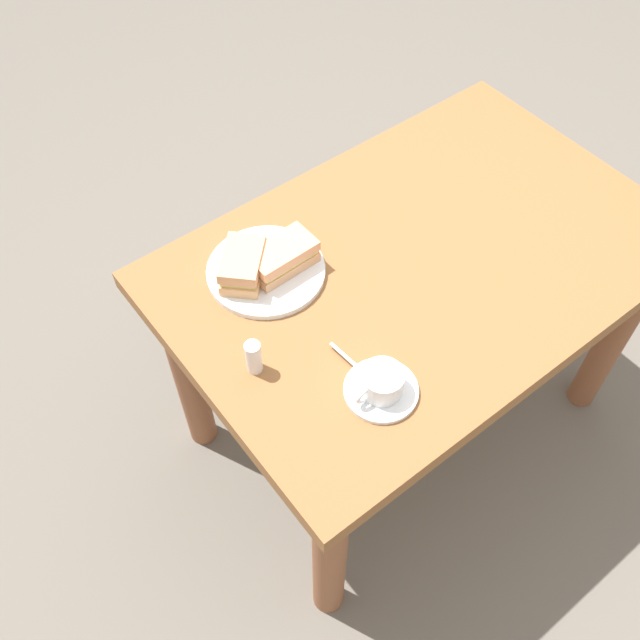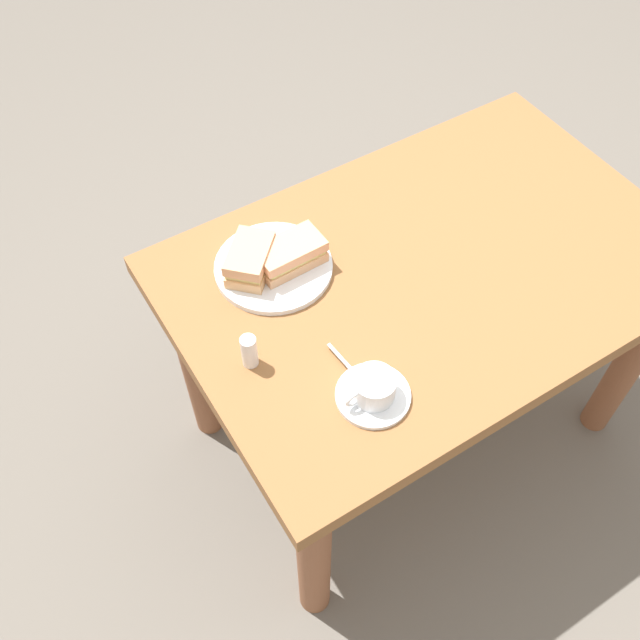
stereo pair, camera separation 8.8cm
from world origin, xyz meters
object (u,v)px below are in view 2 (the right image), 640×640
object	(u,v)px
coffee_cup	(373,387)
sandwich_plate	(274,267)
coffee_saucer	(373,395)
spoon	(348,366)
salt_shaker	(249,351)
sandwich_back	(250,260)
dining_table	(425,299)
sandwich_front	(290,254)

from	to	relation	value
coffee_cup	sandwich_plate	bearing A→B (deg)	90.13
coffee_saucer	coffee_cup	size ratio (longest dim) A/B	1.35
coffee_saucer	spoon	world-z (taller)	spoon
coffee_cup	salt_shaker	size ratio (longest dim) A/B	1.37
sandwich_back	coffee_cup	bearing A→B (deg)	-83.04
dining_table	coffee_cup	size ratio (longest dim) A/B	10.54
sandwich_front	coffee_cup	xyz separation A→B (m)	(-0.03, -0.37, -0.01)
coffee_cup	spoon	world-z (taller)	coffee_cup
salt_shaker	sandwich_front	bearing A→B (deg)	41.92
dining_table	coffee_saucer	distance (m)	0.39
sandwich_plate	coffee_cup	world-z (taller)	coffee_cup
spoon	salt_shaker	xyz separation A→B (m)	(-0.16, 0.12, 0.03)
sandwich_plate	coffee_saucer	size ratio (longest dim) A/B	1.78
spoon	sandwich_plate	bearing A→B (deg)	89.27
sandwich_front	salt_shaker	xyz separation A→B (m)	(-0.19, -0.17, -0.00)
sandwich_front	coffee_saucer	xyz separation A→B (m)	(-0.03, -0.37, -0.04)
dining_table	spoon	size ratio (longest dim) A/B	11.54
sandwich_plate	coffee_saucer	bearing A→B (deg)	-89.64
sandwich_back	spoon	xyz separation A→B (m)	(0.04, -0.32, -0.03)
spoon	sandwich_back	bearing A→B (deg)	97.77
coffee_saucer	coffee_cup	bearing A→B (deg)	-177.28
dining_table	sandwich_plate	bearing A→B (deg)	150.33
spoon	salt_shaker	size ratio (longest dim) A/B	1.25
dining_table	spoon	world-z (taller)	spoon
coffee_cup	salt_shaker	distance (m)	0.25
sandwich_plate	salt_shaker	bearing A→B (deg)	-130.16
sandwich_back	salt_shaker	size ratio (longest dim) A/B	1.87
salt_shaker	sandwich_back	bearing A→B (deg)	61.01
dining_table	sandwich_back	bearing A→B (deg)	152.04
sandwich_plate	salt_shaker	xyz separation A→B (m)	(-0.16, -0.19, 0.03)
dining_table	spoon	distance (m)	0.36
coffee_cup	sandwich_front	bearing A→B (deg)	84.91
salt_shaker	spoon	bearing A→B (deg)	-36.78
sandwich_front	spoon	distance (m)	0.29
sandwich_front	sandwich_back	world-z (taller)	sandwich_back
dining_table	salt_shaker	bearing A→B (deg)	-177.97
sandwich_front	coffee_cup	size ratio (longest dim) A/B	1.39
sandwich_plate	sandwich_front	world-z (taller)	sandwich_front
dining_table	sandwich_front	bearing A→B (deg)	149.79
sandwich_plate	sandwich_front	bearing A→B (deg)	-25.08
dining_table	coffee_cup	world-z (taller)	coffee_cup
sandwich_front	coffee_saucer	distance (m)	0.37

